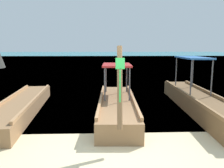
{
  "coord_description": "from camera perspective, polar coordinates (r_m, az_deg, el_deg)",
  "views": [
    {
      "loc": [
        -0.31,
        -4.85,
        2.36
      ],
      "look_at": [
        0.0,
        3.2,
        1.07
      ],
      "focal_mm": 36.64,
      "sensor_mm": 36.0,
      "label": 1
    }
  ],
  "objects": [
    {
      "name": "longtail_boat_orange_ribbon",
      "position": [
        9.18,
        20.72,
        -4.06
      ],
      "size": [
        1.42,
        7.31,
        2.41
      ],
      "color": "brown",
      "rests_on": "ground"
    },
    {
      "name": "ground",
      "position": [
        5.4,
        1.38,
        -16.76
      ],
      "size": [
        120.0,
        120.0,
        0.0
      ],
      "primitive_type": "plane",
      "color": "beige"
    },
    {
      "name": "longtail_boat_green_ribbon",
      "position": [
        8.05,
        1.26,
        -5.43
      ],
      "size": [
        1.41,
        5.61,
        2.4
      ],
      "color": "olive",
      "rests_on": "ground"
    },
    {
      "name": "longtail_boat_turquoise_ribbon",
      "position": [
        8.84,
        -21.55,
        -5.21
      ],
      "size": [
        1.5,
        6.7,
        2.63
      ],
      "color": "olive",
      "rests_on": "ground"
    },
    {
      "name": "sea_water",
      "position": [
        66.09,
        -1.98,
        7.06
      ],
      "size": [
        120.0,
        120.0,
        0.0
      ],
      "primitive_type": "plane",
      "color": "#147A89",
      "rests_on": "ground"
    }
  ]
}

